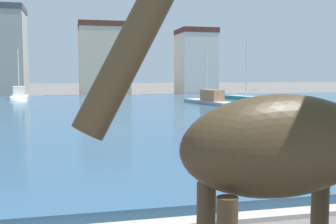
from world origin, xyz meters
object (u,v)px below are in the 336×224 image
at_px(giraffe_statue, 264,158).
at_px(sailboat_grey, 207,101).
at_px(sailboat_teal, 245,99).
at_px(sailboat_white, 19,97).

distance_m(giraffe_statue, sailboat_grey, 39.08).
height_order(giraffe_statue, sailboat_teal, sailboat_teal).
relative_size(giraffe_statue, sailboat_teal, 0.65).
bearing_deg(sailboat_teal, sailboat_grey, -140.38).
relative_size(giraffe_statue, sailboat_white, 0.71).
distance_m(giraffe_statue, sailboat_white, 49.74).
height_order(sailboat_white, sailboat_teal, sailboat_teal).
xyz_separation_m(sailboat_white, sailboat_grey, (19.71, -11.93, -0.02)).
bearing_deg(sailboat_grey, sailboat_teal, 39.62).
height_order(giraffe_statue, sailboat_white, sailboat_white).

